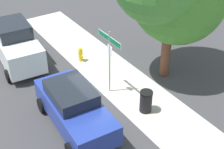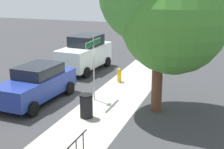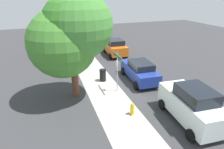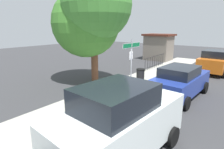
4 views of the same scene
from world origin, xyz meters
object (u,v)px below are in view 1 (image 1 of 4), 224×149
object	(u,v)px
street_sign	(109,50)
car_white	(16,44)
fire_hydrant	(81,54)
trash_bin	(146,101)
car_blue	(74,107)

from	to	relation	value
street_sign	car_white	world-z (taller)	street_sign
fire_hydrant	street_sign	bearing A→B (deg)	-3.69
car_white	trash_bin	size ratio (longest dim) A/B	4.44
street_sign	fire_hydrant	distance (m)	3.56
car_blue	fire_hydrant	distance (m)	4.94
street_sign	trash_bin	world-z (taller)	street_sign
car_white	trash_bin	world-z (taller)	car_white
street_sign	car_white	xyz separation A→B (m)	(-4.72, -2.60, -1.07)
street_sign	trash_bin	distance (m)	2.64
trash_bin	street_sign	bearing A→B (deg)	-166.02
trash_bin	car_blue	bearing A→B (deg)	-107.40
car_blue	fire_hydrant	xyz separation A→B (m)	(-4.18, 2.58, -0.48)
street_sign	fire_hydrant	xyz separation A→B (m)	(-3.08, 0.20, -1.76)
car_white	trash_bin	distance (m)	7.42
car_white	trash_bin	xyz separation A→B (m)	(6.72, 3.10, -0.58)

